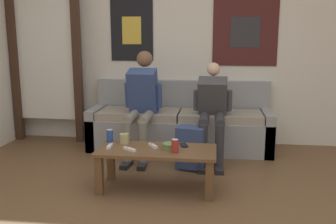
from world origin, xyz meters
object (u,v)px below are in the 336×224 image
at_px(pillar_candle, 124,139).
at_px(coffee_table, 157,157).
at_px(couch, 180,126).
at_px(cell_phone, 184,145).
at_px(drink_can_blue, 110,136).
at_px(person_seated_adult, 142,100).
at_px(backpack, 191,149).
at_px(game_controller_near_right, 130,149).
at_px(person_seated_teen, 212,108).
at_px(game_controller_far_center, 153,146).
at_px(drink_can_red, 175,146).
at_px(game_controller_near_left, 110,146).
at_px(ceramic_bowl, 170,146).

bearing_deg(pillar_candle, coffee_table, -22.91).
bearing_deg(couch, cell_phone, -82.82).
bearing_deg(couch, drink_can_blue, -116.22).
bearing_deg(drink_can_blue, person_seated_adult, 79.39).
distance_m(backpack, game_controller_near_right, 0.89).
height_order(person_seated_adult, person_seated_teen, person_seated_adult).
xyz_separation_m(couch, game_controller_far_center, (-0.13, -1.34, 0.12)).
xyz_separation_m(coffee_table, game_controller_far_center, (-0.05, 0.06, 0.09)).
bearing_deg(game_controller_near_right, game_controller_far_center, 35.71).
xyz_separation_m(drink_can_red, game_controller_far_center, (-0.23, 0.14, -0.05)).
bearing_deg(drink_can_blue, drink_can_red, -21.73).
relative_size(pillar_candle, game_controller_near_right, 0.81).
xyz_separation_m(pillar_candle, cell_phone, (0.59, -0.00, -0.04)).
bearing_deg(drink_can_blue, backpack, 28.35).
height_order(game_controller_near_left, cell_phone, game_controller_near_left).
bearing_deg(backpack, drink_can_red, -98.07).
bearing_deg(cell_phone, backpack, 85.37).
height_order(game_controller_near_left, game_controller_far_center, same).
height_order(ceramic_bowl, drink_can_blue, drink_can_blue).
bearing_deg(ceramic_bowl, game_controller_far_center, 167.62).
bearing_deg(person_seated_teen, coffee_table, -116.60).
bearing_deg(drink_can_red, game_controller_near_right, 179.50).
height_order(person_seated_teen, cell_phone, person_seated_teen).
distance_m(pillar_candle, drink_can_red, 0.58).
distance_m(coffee_table, cell_phone, 0.30).
relative_size(person_seated_teen, drink_can_blue, 9.13).
xyz_separation_m(coffee_table, backpack, (0.28, 0.62, -0.10)).
xyz_separation_m(person_seated_adult, game_controller_near_left, (-0.10, -1.04, -0.28)).
xyz_separation_m(person_seated_teen, pillar_candle, (-0.85, -0.86, -0.17)).
relative_size(ceramic_bowl, game_controller_near_left, 1.04).
distance_m(couch, backpack, 0.81).
distance_m(person_seated_teen, game_controller_near_right, 1.34).
xyz_separation_m(ceramic_bowl, game_controller_near_left, (-0.58, -0.03, -0.02)).
bearing_deg(game_controller_near_left, couch, 68.91).
bearing_deg(game_controller_near_left, game_controller_near_right, -19.60).
bearing_deg(drink_can_red, person_seated_teen, 73.60).
bearing_deg(coffee_table, drink_can_blue, 159.29).
height_order(couch, ceramic_bowl, couch).
xyz_separation_m(person_seated_teen, game_controller_near_right, (-0.75, -1.09, -0.21)).
xyz_separation_m(couch, drink_can_red, (0.10, -1.48, 0.17)).
height_order(person_seated_teen, ceramic_bowl, person_seated_teen).
xyz_separation_m(backpack, game_controller_near_left, (-0.74, -0.62, 0.18)).
height_order(backpack, game_controller_near_right, backpack).
bearing_deg(drink_can_blue, coffee_table, -20.71).
relative_size(drink_can_blue, game_controller_near_left, 0.85).
bearing_deg(drink_can_red, game_controller_far_center, 147.72).
distance_m(backpack, game_controller_far_center, 0.67).
bearing_deg(drink_can_red, drink_can_blue, 158.27).
bearing_deg(game_controller_near_left, pillar_candle, 55.15).
bearing_deg(person_seated_teen, backpack, -119.65).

